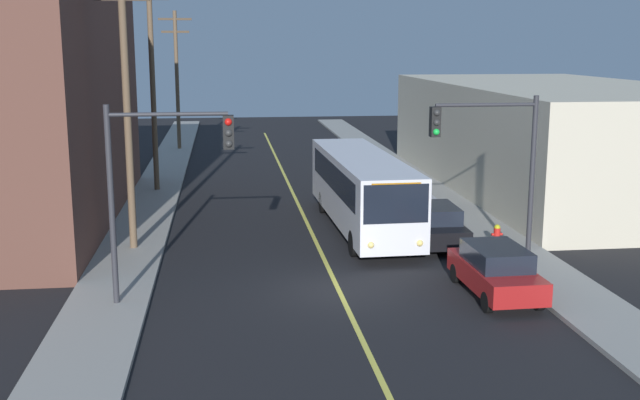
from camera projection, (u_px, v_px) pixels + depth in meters
ground_plane at (339, 290)px, 25.30m from camera, size 120.00×120.00×0.00m
sidewalk_left at (142, 224)px, 34.14m from camera, size 2.50×90.00×0.15m
sidewalk_right at (462, 215)px, 35.89m from camera, size 2.50×90.00×0.15m
lane_stripe_center at (296, 199)px, 39.89m from camera, size 0.16×60.00×0.01m
building_right_warehouse at (556, 136)px, 42.54m from camera, size 12.00×25.50×5.73m
city_bus at (362, 188)px, 33.14m from camera, size 2.86×12.21×3.20m
parked_car_red at (496, 270)px, 24.56m from camera, size 1.89×4.44×1.62m
parked_car_black at (435, 224)px, 30.71m from camera, size 1.90×4.44×1.62m
parked_car_silver at (408, 194)px, 36.79m from camera, size 1.86×4.42×1.62m
utility_pole_near at (126, 93)px, 28.80m from camera, size 2.40×0.28×10.82m
utility_pole_mid at (152, 72)px, 40.55m from camera, size 2.40×0.28×11.48m
utility_pole_far at (177, 74)px, 56.89m from camera, size 2.40×0.28×10.01m
traffic_signal_left_corner at (163, 167)px, 22.96m from camera, size 3.75×0.48×6.00m
traffic_signal_right_corner at (490, 150)px, 26.43m from camera, size 3.75×0.48×6.00m
fire_hydrant at (497, 235)px, 30.15m from camera, size 0.44×0.26×0.84m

